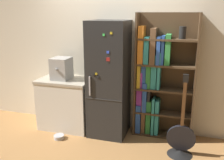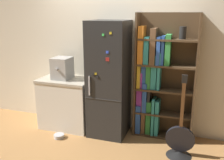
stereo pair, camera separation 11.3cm
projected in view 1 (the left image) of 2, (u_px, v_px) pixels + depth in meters
ground_plane at (106, 137)px, 4.05m from camera, size 16.00×16.00×0.00m
wall_back at (115, 53)px, 4.14m from camera, size 8.00×0.05×2.60m
refrigerator at (109, 80)px, 3.95m from camera, size 0.59×0.61×1.84m
bookshelf at (157, 80)px, 3.91m from camera, size 0.92×0.28×1.95m
kitchen_counter at (66, 103)px, 4.30m from camera, size 0.89×0.59×0.86m
espresso_machine at (61, 69)px, 4.15m from camera, size 0.29×0.38×0.36m
guitar at (180, 144)px, 3.49m from camera, size 0.40×0.36×1.21m
pet_bowl at (59, 137)px, 3.97m from camera, size 0.17×0.17×0.06m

